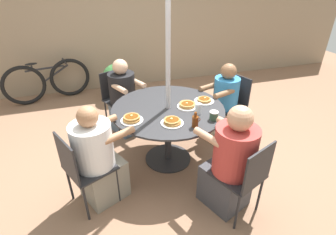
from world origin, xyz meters
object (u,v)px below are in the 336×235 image
patio_chair_west (232,101)px  diner_west (223,105)px  diner_north (124,100)px  pancake_plate_d (132,119)px  patio_chair_south (245,175)px  diner_south (230,164)px  patio_chair_north (118,96)px  syrup_bottle (195,121)px  bicycle (48,81)px  drinking_glass_a (198,109)px  patio_chair_east (82,167)px  pancake_plate_a (187,105)px  coffee_cup (214,116)px  potted_shrub (116,80)px  pancake_plate_c (172,122)px  pancake_plate_b (204,100)px  patio_table (168,117)px  diner_east (98,160)px

patio_chair_west → diner_west: 0.17m
diner_north → pancake_plate_d: (-0.06, -1.03, 0.28)m
patio_chair_south → diner_south: diner_south is taller
patio_chair_north → syrup_bottle: 1.64m
bicycle → drinking_glass_a: bearing=-66.8°
patio_chair_east → pancake_plate_a: (1.23, 0.44, 0.26)m
drinking_glass_a → bicycle: 3.17m
patio_chair_north → diner_south: diner_south is taller
bicycle → coffee_cup: bearing=-66.9°
patio_chair_east → bicycle: patio_chair_east is taller
drinking_glass_a → potted_shrub: drinking_glass_a is taller
diner_west → pancake_plate_c: bearing=105.6°
patio_chair_north → diner_north: diner_north is taller
diner_north → syrup_bottle: bearing=87.3°
syrup_bottle → bicycle: size_ratio=0.11×
pancake_plate_a → pancake_plate_b: size_ratio=1.00×
pancake_plate_b → diner_south: bearing=-97.0°
coffee_cup → bicycle: coffee_cup is taller
patio_table → coffee_cup: (0.39, -0.40, 0.17)m
patio_chair_north → patio_chair_south: (0.89, -2.05, 0.00)m
patio_chair_south → syrup_bottle: 0.69m
patio_table → diner_west: 0.95m
diner_east → coffee_cup: size_ratio=11.65×
patio_chair_east → bicycle: bearing=165.9°
diner_east → diner_west: size_ratio=1.01×
patio_chair_south → patio_table: bearing=90.0°
pancake_plate_b → pancake_plate_a: bearing=-163.3°
pancake_plate_b → pancake_plate_d: 0.94m
potted_shrub → diner_west: bearing=-53.1°
patio_chair_north → bicycle: bearing=-74.5°
syrup_bottle → drinking_glass_a: (0.13, 0.24, -0.00)m
patio_chair_east → pancake_plate_d: size_ratio=3.59×
patio_chair_west → bicycle: size_ratio=0.58×
patio_chair_north → coffee_cup: patio_chair_north is taller
diner_south → syrup_bottle: diner_south is taller
syrup_bottle → potted_shrub: bearing=101.9°
patio_chair_north → diner_east: bearing=50.0°
diner_east → coffee_cup: diner_east is taller
patio_table → pancake_plate_a: size_ratio=5.47×
diner_east → patio_chair_west: size_ratio=1.28×
drinking_glass_a → bicycle: drinking_glass_a is taller
patio_chair_west → potted_shrub: bearing=22.3°
diner_east → diner_south: (1.21, -0.47, 0.03)m
pancake_plate_b → coffee_cup: coffee_cup is taller
diner_south → syrup_bottle: (-0.21, 0.40, 0.29)m
patio_chair_north → pancake_plate_a: bearing=98.2°
patio_chair_south → potted_shrub: bearing=82.5°
patio_chair_south → pancake_plate_c: (-0.48, 0.68, 0.26)m
patio_chair_west → pancake_plate_c: (-1.12, -0.71, 0.26)m
patio_table → pancake_plate_d: 0.51m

